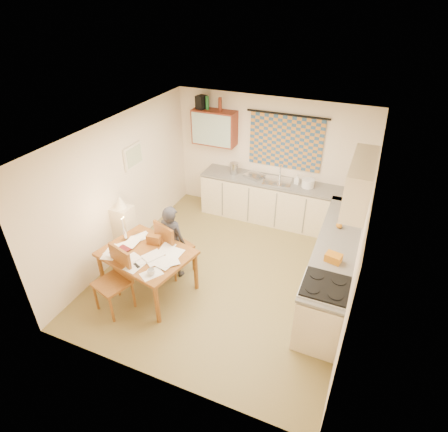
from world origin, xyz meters
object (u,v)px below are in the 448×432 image
at_px(person, 172,241).
at_px(shelf_stand, 125,233).
at_px(counter_back, 280,203).
at_px(chair_far, 176,256).
at_px(counter_right, 333,266).
at_px(stove, 321,312).
at_px(dining_table, 149,271).

height_order(person, shelf_stand, person).
xyz_separation_m(counter_back, chair_far, (-1.20, -2.25, -0.13)).
height_order(counter_right, chair_far, chair_far).
distance_m(stove, shelf_stand, 3.57).
bearing_deg(chair_far, stove, -169.43).
bearing_deg(person, chair_far, -90.00).
bearing_deg(shelf_stand, dining_table, -34.63).
height_order(stove, dining_table, stove).
bearing_deg(person, shelf_stand, 0.07).
xyz_separation_m(counter_right, stove, (-0.00, -1.09, 0.03)).
distance_m(dining_table, person, 0.61).
height_order(counter_back, shelf_stand, shelf_stand).
relative_size(chair_far, shelf_stand, 0.99).
distance_m(counter_back, shelf_stand, 3.14).
xyz_separation_m(stove, shelf_stand, (-3.54, 0.49, 0.04)).
bearing_deg(counter_right, dining_table, -156.43).
relative_size(dining_table, person, 1.14).
bearing_deg(counter_back, shelf_stand, -134.51).
bearing_deg(shelf_stand, counter_right, 9.65).
bearing_deg(counter_right, stove, -90.00).
bearing_deg(counter_right, shelf_stand, -170.35).
relative_size(counter_back, shelf_stand, 3.15).
bearing_deg(chair_far, counter_back, -96.76).
bearing_deg(chair_far, shelf_stand, 20.53).
distance_m(counter_right, chair_far, 2.61).
bearing_deg(dining_table, counter_right, 35.82).
distance_m(chair_far, shelf_stand, 1.02).
relative_size(person, shelf_stand, 1.27).
bearing_deg(dining_table, counter_back, 76.42).
bearing_deg(shelf_stand, person, -3.91).
height_order(counter_back, stove, stove).
bearing_deg(counter_right, chair_far, -166.39).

